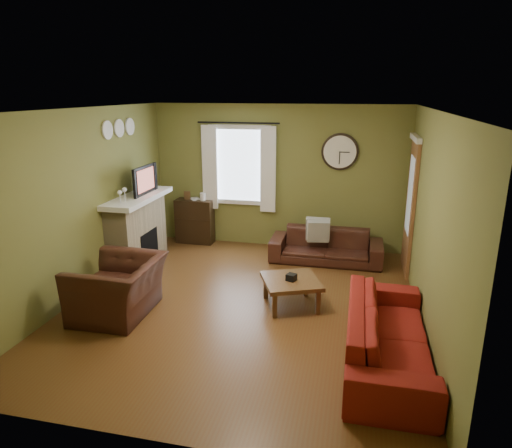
% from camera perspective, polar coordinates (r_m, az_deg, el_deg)
% --- Properties ---
extents(floor, '(4.60, 5.20, 0.00)m').
position_cam_1_polar(floor, '(6.34, -1.71, -10.10)').
color(floor, brown).
rests_on(floor, ground).
extents(ceiling, '(4.60, 5.20, 0.00)m').
position_cam_1_polar(ceiling, '(5.68, -1.94, 14.10)').
color(ceiling, white).
rests_on(ceiling, ground).
extents(wall_left, '(0.00, 5.20, 2.60)m').
position_cam_1_polar(wall_left, '(6.81, -20.91, 2.36)').
color(wall_left, olive).
rests_on(wall_left, ground).
extents(wall_right, '(0.00, 5.20, 2.60)m').
position_cam_1_polar(wall_right, '(5.76, 20.92, -0.08)').
color(wall_right, olive).
rests_on(wall_right, ground).
extents(wall_back, '(4.60, 0.00, 2.60)m').
position_cam_1_polar(wall_back, '(8.35, 2.69, 5.85)').
color(wall_back, olive).
rests_on(wall_back, ground).
extents(wall_front, '(4.60, 0.00, 2.60)m').
position_cam_1_polar(wall_front, '(3.57, -12.51, -9.35)').
color(wall_front, olive).
rests_on(wall_front, ground).
extents(fireplace, '(0.40, 1.40, 1.10)m').
position_cam_1_polar(fireplace, '(7.86, -14.59, -0.99)').
color(fireplace, tan).
rests_on(fireplace, floor).
extents(firebox, '(0.04, 0.60, 0.55)m').
position_cam_1_polar(firebox, '(7.85, -13.22, -2.83)').
color(firebox, black).
rests_on(firebox, fireplace).
extents(mantel, '(0.58, 1.60, 0.08)m').
position_cam_1_polar(mantel, '(7.69, -14.70, 3.19)').
color(mantel, white).
rests_on(mantel, fireplace).
extents(tv, '(0.08, 0.60, 0.35)m').
position_cam_1_polar(tv, '(7.77, -14.18, 4.98)').
color(tv, black).
rests_on(tv, mantel).
extents(tv_screen, '(0.02, 0.62, 0.36)m').
position_cam_1_polar(tv_screen, '(7.72, -13.68, 5.37)').
color(tv_screen, '#994C3F').
rests_on(tv_screen, mantel).
extents(medallion_left, '(0.28, 0.28, 0.03)m').
position_cam_1_polar(medallion_left, '(7.33, -18.09, 11.10)').
color(medallion_left, white).
rests_on(medallion_left, wall_left).
extents(medallion_mid, '(0.28, 0.28, 0.03)m').
position_cam_1_polar(medallion_mid, '(7.63, -16.74, 11.39)').
color(medallion_mid, white).
rests_on(medallion_mid, wall_left).
extents(medallion_right, '(0.28, 0.28, 0.03)m').
position_cam_1_polar(medallion_right, '(7.93, -15.50, 11.66)').
color(medallion_right, white).
rests_on(medallion_right, wall_left).
extents(window_pane, '(1.00, 0.02, 1.30)m').
position_cam_1_polar(window_pane, '(8.45, -2.03, 7.36)').
color(window_pane, silver).
rests_on(window_pane, wall_back).
extents(curtain_rod, '(0.03, 0.03, 1.50)m').
position_cam_1_polar(curtain_rod, '(8.27, -2.27, 12.53)').
color(curtain_rod, black).
rests_on(curtain_rod, wall_back).
extents(curtain_left, '(0.28, 0.04, 1.55)m').
position_cam_1_polar(curtain_left, '(8.52, -5.81, 7.02)').
color(curtain_left, white).
rests_on(curtain_left, wall_back).
extents(curtain_right, '(0.28, 0.04, 1.55)m').
position_cam_1_polar(curtain_right, '(8.24, 1.52, 6.78)').
color(curtain_right, white).
rests_on(curtain_right, wall_back).
extents(wall_clock, '(0.64, 0.06, 0.64)m').
position_cam_1_polar(wall_clock, '(8.11, 10.44, 8.86)').
color(wall_clock, white).
rests_on(wall_clock, wall_back).
extents(door, '(0.05, 0.90, 2.10)m').
position_cam_1_polar(door, '(7.59, 18.73, 1.99)').
color(door, brown).
rests_on(door, floor).
extents(bookshelf, '(0.71, 0.30, 0.84)m').
position_cam_1_polar(bookshelf, '(8.78, -7.65, 0.35)').
color(bookshelf, black).
rests_on(bookshelf, floor).
extents(book, '(0.29, 0.30, 0.02)m').
position_cam_1_polar(book, '(8.65, -8.22, 3.78)').
color(book, brown).
rests_on(book, bookshelf).
extents(sofa_brown, '(1.88, 0.73, 0.55)m').
position_cam_1_polar(sofa_brown, '(7.87, 8.74, -2.73)').
color(sofa_brown, '#351912').
rests_on(sofa_brown, floor).
extents(pillow_left, '(0.40, 0.12, 0.40)m').
position_cam_1_polar(pillow_left, '(7.84, 7.73, -0.64)').
color(pillow_left, gray).
rests_on(pillow_left, sofa_brown).
extents(pillow_right, '(0.38, 0.17, 0.36)m').
position_cam_1_polar(pillow_right, '(7.71, 7.80, -0.92)').
color(pillow_right, gray).
rests_on(pillow_right, sofa_brown).
extents(sofa_red, '(0.86, 2.19, 0.64)m').
position_cam_1_polar(sofa_red, '(5.20, 16.16, -13.12)').
color(sofa_red, maroon).
rests_on(sofa_red, floor).
extents(armchair, '(1.01, 1.15, 0.73)m').
position_cam_1_polar(armchair, '(6.22, -16.83, -7.66)').
color(armchair, '#351912').
rests_on(armchair, floor).
extents(coffee_table, '(0.95, 0.95, 0.39)m').
position_cam_1_polar(coffee_table, '(6.26, 4.38, -8.53)').
color(coffee_table, brown).
rests_on(coffee_table, floor).
extents(tissue_box, '(0.15, 0.15, 0.09)m').
position_cam_1_polar(tissue_box, '(6.14, 4.44, -6.92)').
color(tissue_box, black).
rests_on(tissue_box, coffee_table).
extents(wine_glass_a, '(0.07, 0.07, 0.20)m').
position_cam_1_polar(wine_glass_a, '(7.18, -16.63, 3.27)').
color(wine_glass_a, white).
rests_on(wine_glass_a, mantel).
extents(wine_glass_b, '(0.07, 0.07, 0.21)m').
position_cam_1_polar(wine_glass_b, '(7.30, -16.09, 3.57)').
color(wine_glass_b, white).
rests_on(wine_glass_b, mantel).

